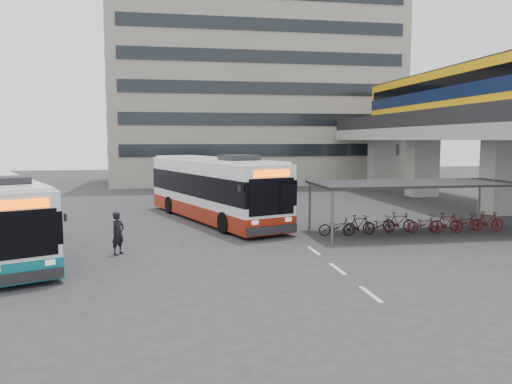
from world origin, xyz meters
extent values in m
plane|color=#28282B|center=(0.00, 0.00, 0.00)|extent=(120.00, 120.00, 0.00)
cube|color=gray|center=(17.00, 8.00, 2.30)|extent=(2.20, 1.60, 4.60)
cube|color=gray|center=(17.00, 18.00, 2.30)|extent=(2.20, 1.60, 4.60)
cube|color=gray|center=(17.00, 26.00, 2.30)|extent=(2.20, 1.60, 4.60)
cube|color=gray|center=(17.00, 12.00, 5.05)|extent=(8.00, 32.00, 0.90)
cube|color=black|center=(13.25, 12.00, 6.05)|extent=(0.35, 32.00, 1.10)
cube|color=#E7A60D|center=(17.00, 15.18, 7.60)|extent=(2.90, 20.00, 3.90)
cube|color=#091535|center=(17.00, 15.18, 7.80)|extent=(2.98, 20.02, 0.90)
cube|color=black|center=(17.00, 15.18, 8.60)|extent=(2.96, 19.20, 0.70)
cube|color=black|center=(17.00, 15.18, 9.55)|extent=(2.70, 19.60, 0.25)
cylinder|color=#595B60|center=(3.70, 4.80, 1.20)|extent=(0.12, 0.12, 2.40)
cylinder|color=#595B60|center=(13.30, 4.80, 1.20)|extent=(0.12, 0.12, 2.40)
cylinder|color=#595B60|center=(3.70, 1.20, 1.20)|extent=(0.12, 0.12, 2.40)
cube|color=black|center=(8.50, 3.00, 2.48)|extent=(10.00, 4.00, 0.12)
imported|color=black|center=(4.50, 3.00, 0.45)|extent=(1.71, 0.60, 0.90)
imported|color=black|center=(5.64, 3.00, 0.50)|extent=(1.66, 0.47, 1.00)
imported|color=black|center=(6.79, 3.00, 0.45)|extent=(1.71, 0.60, 0.90)
imported|color=black|center=(7.93, 3.00, 0.50)|extent=(1.66, 0.47, 1.00)
imported|color=#350C0F|center=(9.07, 3.00, 0.45)|extent=(1.71, 0.60, 0.90)
imported|color=#3F0C0F|center=(10.21, 3.00, 0.50)|extent=(1.66, 0.47, 1.00)
imported|color=#490C0F|center=(11.36, 3.00, 0.45)|extent=(1.71, 0.60, 0.90)
imported|color=#540C0F|center=(12.50, 3.00, 0.50)|extent=(1.66, 0.47, 1.00)
cube|color=gray|center=(6.00, 36.00, 12.50)|extent=(30.00, 15.00, 25.00)
cube|color=beige|center=(2.50, -6.00, 0.01)|extent=(0.15, 1.60, 0.01)
cube|color=beige|center=(2.50, -3.00, 0.01)|extent=(0.15, 1.60, 0.01)
cube|color=beige|center=(2.50, 0.00, 0.01)|extent=(0.15, 1.60, 0.01)
cube|color=white|center=(-0.93, 8.79, 1.97)|extent=(6.97, 13.10, 2.96)
cube|color=maroon|center=(-0.93, 8.79, 0.59)|extent=(7.02, 13.15, 0.81)
cube|color=black|center=(-0.93, 8.79, 2.10)|extent=(7.03, 13.14, 1.24)
cube|color=#FF5400|center=(1.26, 2.70, 3.07)|extent=(1.84, 0.73, 0.32)
cube|color=black|center=(0.17, 5.75, 3.69)|extent=(2.14, 2.18, 0.30)
cylinder|color=black|center=(-0.74, 4.46, 0.54)|extent=(0.67, 1.12, 1.08)
cylinder|color=black|center=(-0.93, 12.64, 0.54)|extent=(0.67, 1.12, 1.08)
cube|color=#0D6777|center=(-10.16, 1.47, 0.51)|extent=(6.76, 11.26, 0.70)
cube|color=#FF5400|center=(-7.90, -3.65, 2.66)|extent=(1.56, 0.75, 0.28)
cube|color=black|center=(-9.03, -1.09, 3.19)|extent=(1.91, 1.94, 0.26)
cylinder|color=black|center=(-10.42, 4.79, 0.47)|extent=(0.63, 0.97, 0.93)
imported|color=black|center=(-5.47, 0.72, 0.87)|extent=(0.71, 0.76, 1.74)
cube|color=#B2140A|center=(-11.59, 7.82, 1.32)|extent=(0.54, 0.21, 2.65)
cube|color=white|center=(-11.59, 7.82, 2.01)|extent=(0.57, 0.09, 0.53)
camera|label=1|loc=(-3.40, -19.73, 4.62)|focal=35.00mm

